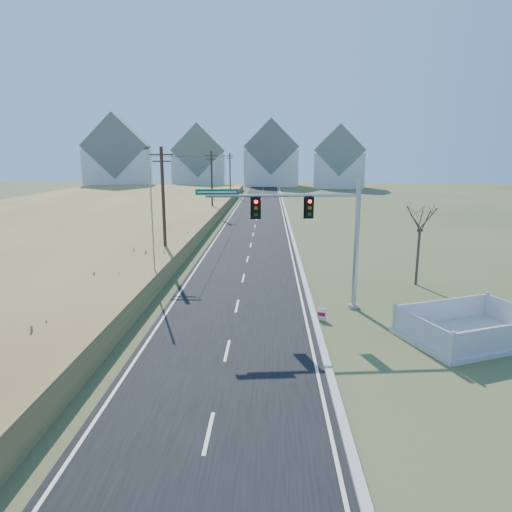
{
  "coord_description": "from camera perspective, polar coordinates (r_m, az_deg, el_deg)",
  "views": [
    {
      "loc": [
        1.82,
        -20.31,
        8.26
      ],
      "look_at": [
        1.13,
        1.9,
        3.4
      ],
      "focal_mm": 32.0,
      "sensor_mm": 36.0,
      "label": 1
    }
  ],
  "objects": [
    {
      "name": "condo_ne",
      "position": [
        125.64,
        10.31,
        11.49
      ],
      "size": [
        14.12,
        10.51,
        16.52
      ],
      "rotation": [
        0.0,
        0.0,
        -0.1
      ],
      "color": "silver",
      "rests_on": "ground"
    },
    {
      "name": "condo_n",
      "position": [
        132.32,
        1.9,
        12.05
      ],
      "size": [
        15.27,
        10.2,
        18.54
      ],
      "color": "silver",
      "rests_on": "ground"
    },
    {
      "name": "open_sign",
      "position": [
        23.83,
        8.2,
        -7.2
      ],
      "size": [
        0.49,
        0.27,
        0.64
      ],
      "rotation": [
        0.0,
        0.0,
        -0.45
      ],
      "color": "white",
      "rests_on": "ground"
    },
    {
      "name": "condo_nw",
      "position": [
        126.73,
        -16.89,
        11.57
      ],
      "size": [
        17.69,
        13.38,
        19.05
      ],
      "rotation": [
        0.0,
        0.0,
        0.14
      ],
      "color": "silver",
      "rests_on": "ground"
    },
    {
      "name": "curb",
      "position": [
        70.83,
        3.67,
        5.69
      ],
      "size": [
        0.3,
        180.0,
        0.18
      ],
      "primitive_type": "cube",
      "color": "#B2AFA8",
      "rests_on": "ground"
    },
    {
      "name": "utility_pole_mid",
      "position": [
        65.94,
        -5.54,
        9.17
      ],
      "size": [
        1.8,
        0.26,
        9.0
      ],
      "color": "#422D1E",
      "rests_on": "ground"
    },
    {
      "name": "fence_enclosure",
      "position": [
        23.5,
        25.16,
        -8.76
      ],
      "size": [
        6.98,
        5.92,
        1.35
      ],
      "rotation": [
        0.0,
        0.0,
        0.38
      ],
      "color": "#B7B5AD",
      "rests_on": "ground"
    },
    {
      "name": "bare_tree",
      "position": [
        31.01,
        19.91,
        4.63
      ],
      "size": [
        2.11,
        2.11,
        5.58
      ],
      "color": "#4C3F33",
      "rests_on": "ground"
    },
    {
      "name": "utility_pole_far",
      "position": [
        95.74,
        -3.26,
        10.17
      ],
      "size": [
        1.8,
        0.26,
        9.0
      ],
      "color": "#422D1E",
      "rests_on": "ground"
    },
    {
      "name": "reed_marsh",
      "position": [
        66.05,
        -21.33,
        4.88
      ],
      "size": [
        38.0,
        110.0,
        1.3
      ],
      "primitive_type": "cube",
      "color": "#A9934C",
      "rests_on": "ground"
    },
    {
      "name": "road",
      "position": [
        70.82,
        0.3,
        5.66
      ],
      "size": [
        8.0,
        180.0,
        0.06
      ],
      "primitive_type": "cube",
      "color": "black",
      "rests_on": "ground"
    },
    {
      "name": "utility_pole_near",
      "position": [
        36.46,
        -11.5,
        6.46
      ],
      "size": [
        1.8,
        0.26,
        9.0
      ],
      "color": "#422D1E",
      "rests_on": "ground"
    },
    {
      "name": "ground",
      "position": [
        22.0,
        -3.14,
        -9.73
      ],
      "size": [
        260.0,
        260.0,
        0.0
      ],
      "primitive_type": "plane",
      "color": "#3B4D25",
      "rests_on": "ground"
    },
    {
      "name": "condo_nnw",
      "position": [
        129.84,
        -7.15,
        11.66
      ],
      "size": [
        14.93,
        11.17,
        17.03
      ],
      "rotation": [
        0.0,
        0.0,
        0.07
      ],
      "color": "silver",
      "rests_on": "ground"
    },
    {
      "name": "traffic_signal_mast",
      "position": [
        24.66,
        8.35,
        3.09
      ],
      "size": [
        8.85,
        1.15,
        7.07
      ],
      "rotation": [
        0.0,
        0.0,
        0.1
      ],
      "color": "#9EA0A5",
      "rests_on": "ground"
    },
    {
      "name": "flagpole",
      "position": [
        29.36,
        -12.73,
        1.84
      ],
      "size": [
        0.35,
        0.35,
        7.68
      ],
      "color": "#B7B5AD",
      "rests_on": "ground"
    }
  ]
}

